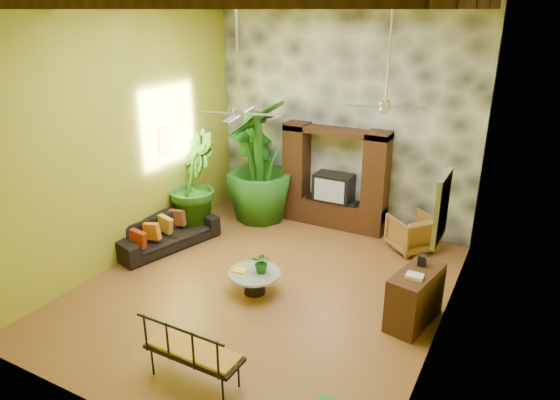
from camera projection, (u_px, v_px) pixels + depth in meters
The scene contains 21 objects.
ground at pixel (266, 286), 8.98m from camera, with size 7.00×7.00×0.00m, color brown.
back_wall at pixel (343, 115), 10.96m from camera, with size 6.00×0.02×5.00m, color #969F24.
left_wall at pixel (126, 132), 9.40m from camera, with size 0.02×7.00×5.00m, color #969F24.
right_wall at pixel (456, 180), 6.76m from camera, with size 0.02×7.00×5.00m, color #969F24.
stone_accent_wall at pixel (342, 115), 10.91m from camera, with size 5.98×0.10×4.98m, color #393C41.
ceiling_beams at pixel (262, 1), 7.26m from camera, with size 5.95×5.36×0.22m.
entertainment_center at pixel (334, 185), 11.21m from camera, with size 2.40×0.55×2.30m.
ceiling_fan_front at pixel (239, 99), 7.52m from camera, with size 1.28×1.28×1.86m.
ceiling_fan_back at pixel (386, 93), 8.04m from camera, with size 1.28×1.28×1.86m.
wall_art_mask at pixel (165, 141), 10.35m from camera, with size 0.06×0.32×0.55m, color gold.
wall_art_painting at pixel (442, 208), 6.36m from camera, with size 0.06×0.70×0.90m, color teal.
sofa at pixel (166, 232), 10.40m from camera, with size 2.24×0.87×0.65m, color black.
wicker_armchair at pixel (412, 233), 10.23m from camera, with size 0.80×0.82×0.75m, color olive.
tall_plant_a at pixel (255, 166), 12.09m from camera, with size 1.17×0.80×2.23m, color #1C631A.
tall_plant_b at pixel (193, 183), 10.94m from camera, with size 1.22×0.98×2.22m, color #235F19.
tall_plant_c at pixel (260, 162), 11.40m from camera, with size 1.58×1.58×2.82m, color #205817.
coffee_table at pixel (254, 279), 8.70m from camera, with size 0.91×0.91×0.40m.
centerpiece_plant at pixel (262, 262), 8.59m from camera, with size 0.34×0.30×0.38m, color #165517.
yellow_tray at pixel (239, 270), 8.69m from camera, with size 0.24×0.17×0.03m, color yellow.
iron_bench at pixel (190, 350), 6.45m from camera, with size 1.36×0.50×0.57m.
side_console at pixel (415, 297), 7.81m from camera, with size 0.50×1.12×0.89m, color #3D2513.
Camera 1 is at (3.92, -6.77, 4.67)m, focal length 32.00 mm.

